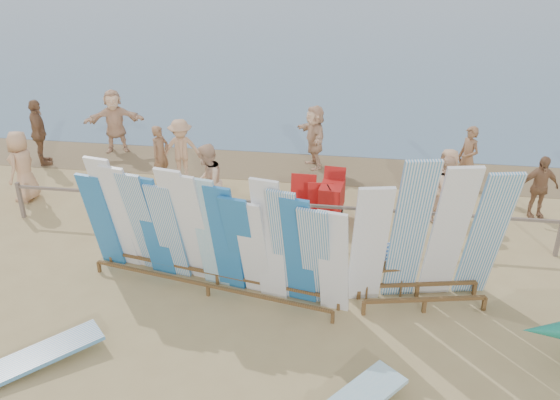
% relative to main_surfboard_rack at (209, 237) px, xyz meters
% --- Properties ---
extents(ground, '(160.00, 160.00, 0.00)m').
position_rel_main_surfboard_rack_xyz_m(ground, '(0.83, -0.72, -1.16)').
color(ground, tan).
rests_on(ground, ground).
extents(wet_sand_strip, '(40.00, 2.60, 0.01)m').
position_rel_main_surfboard_rack_xyz_m(wet_sand_strip, '(0.83, 6.48, -1.16)').
color(wet_sand_strip, '#796344').
rests_on(wet_sand_strip, ground).
extents(fence, '(12.08, 0.08, 0.90)m').
position_rel_main_surfboard_rack_xyz_m(fence, '(0.83, 2.28, -0.53)').
color(fence, '#756458').
rests_on(fence, ground).
extents(main_surfboard_rack, '(5.21, 1.63, 2.58)m').
position_rel_main_surfboard_rack_xyz_m(main_surfboard_rack, '(0.00, 0.00, 0.00)').
color(main_surfboard_rack, brown).
rests_on(main_surfboard_rack, ground).
extents(side_surfboard_rack, '(2.77, 1.29, 3.02)m').
position_rel_main_surfboard_rack_xyz_m(side_surfboard_rack, '(3.92, 0.10, 0.21)').
color(side_surfboard_rack, brown).
rests_on(side_surfboard_rack, ground).
extents(vendor_table, '(0.94, 0.78, 1.07)m').
position_rel_main_surfboard_rack_xyz_m(vendor_table, '(3.17, 0.39, -0.80)').
color(vendor_table, brown).
rests_on(vendor_table, ground).
extents(flat_board_e, '(2.34, 2.26, 0.28)m').
position_rel_main_surfboard_rack_xyz_m(flat_board_e, '(-2.46, -2.67, -1.16)').
color(flat_board_e, white).
rests_on(flat_board_e, ground).
extents(beach_chair_left, '(0.65, 0.67, 0.93)m').
position_rel_main_surfboard_rack_xyz_m(beach_chair_left, '(1.80, 2.96, -0.89)').
color(beach_chair_left, red).
rests_on(beach_chair_left, ground).
extents(beach_chair_right, '(0.62, 0.64, 0.95)m').
position_rel_main_surfboard_rack_xyz_m(beach_chair_right, '(1.34, 3.35, -0.88)').
color(beach_chair_right, red).
rests_on(beach_chair_right, ground).
extents(stroller, '(0.68, 0.92, 1.20)m').
position_rel_main_surfboard_rack_xyz_m(stroller, '(2.04, 3.23, -0.68)').
color(stroller, red).
rests_on(stroller, ground).
extents(beachgoer_10, '(0.96, 0.55, 1.54)m').
position_rel_main_surfboard_rack_xyz_m(beachgoer_10, '(6.79, 4.08, -0.39)').
color(beachgoer_10, '#8C6042').
rests_on(beachgoer_10, ground).
extents(beachgoer_5, '(1.18, 1.73, 1.79)m').
position_rel_main_surfboard_rack_xyz_m(beachgoer_5, '(1.33, 6.41, -0.26)').
color(beachgoer_5, beige).
rests_on(beachgoer_5, ground).
extents(beachgoer_2, '(0.48, 0.92, 1.83)m').
position_rel_main_surfboard_rack_xyz_m(beachgoer_2, '(-0.80, 2.88, -0.24)').
color(beachgoer_2, beige).
rests_on(beachgoer_2, ground).
extents(beachgoer_8, '(0.84, 0.77, 1.59)m').
position_rel_main_surfboard_rack_xyz_m(beachgoer_8, '(4.67, 3.59, -0.36)').
color(beachgoer_8, beige).
rests_on(beachgoer_8, ground).
extents(beachgoer_3, '(1.19, 0.82, 1.71)m').
position_rel_main_surfboard_rack_xyz_m(beachgoer_3, '(-2.06, 4.95, -0.30)').
color(beachgoer_3, tan).
rests_on(beachgoer_3, ground).
extents(beachgoer_1, '(0.51, 0.65, 1.58)m').
position_rel_main_surfboard_rack_xyz_m(beachgoer_1, '(-2.55, 4.70, -0.37)').
color(beachgoer_1, '#8C6042').
rests_on(beachgoer_1, ground).
extents(beachgoer_7, '(0.63, 0.70, 1.70)m').
position_rel_main_surfboard_rack_xyz_m(beachgoer_7, '(5.36, 5.47, -0.31)').
color(beachgoer_7, '#8C6042').
rests_on(beachgoer_7, ground).
extents(beachgoer_0, '(0.46, 0.89, 1.79)m').
position_rel_main_surfboard_rack_xyz_m(beachgoer_0, '(-5.59, 3.23, -0.26)').
color(beachgoer_0, tan).
rests_on(beachgoer_0, ground).
extents(beachgoer_6, '(0.62, 0.87, 1.62)m').
position_rel_main_surfboard_rack_xyz_m(beachgoer_6, '(4.69, 3.97, -0.35)').
color(beachgoer_6, tan).
rests_on(beachgoer_6, ground).
extents(beachgoer_extra_1, '(0.96, 1.21, 1.90)m').
position_rel_main_surfboard_rack_xyz_m(beachgoer_extra_1, '(-6.34, 5.45, -0.21)').
color(beachgoer_extra_1, '#8C6042').
rests_on(beachgoer_extra_1, ground).
extents(beachgoer_11, '(1.84, 1.12, 1.89)m').
position_rel_main_surfboard_rack_xyz_m(beachgoer_11, '(-4.66, 6.78, -0.21)').
color(beachgoer_11, beige).
rests_on(beachgoer_11, ground).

